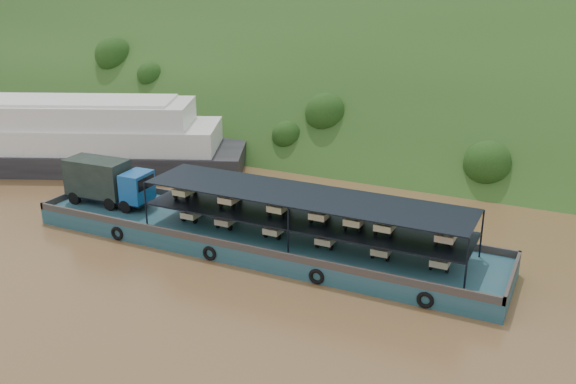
% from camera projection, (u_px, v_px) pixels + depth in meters
% --- Properties ---
extents(ground, '(160.00, 160.00, 0.00)m').
position_uv_depth(ground, '(295.00, 251.00, 45.69)').
color(ground, brown).
rests_on(ground, ground).
extents(hillside, '(140.00, 39.60, 39.60)m').
position_uv_depth(hillside, '(423.00, 136.00, 76.26)').
color(hillside, '#1E3B15').
rests_on(hillside, ground).
extents(cargo_barge, '(35.00, 7.18, 4.79)m').
position_uv_depth(cargo_barge, '(243.00, 228.00, 46.51)').
color(cargo_barge, '#15454B').
rests_on(cargo_barge, ground).
extents(passenger_ferry, '(34.70, 21.25, 6.90)m').
position_uv_depth(passenger_ferry, '(72.00, 138.00, 63.65)').
color(passenger_ferry, black).
rests_on(passenger_ferry, ground).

